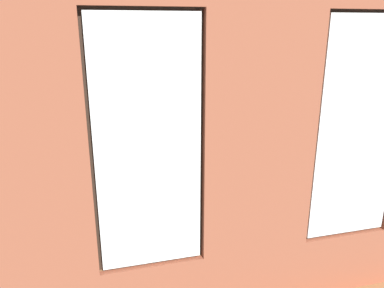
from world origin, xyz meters
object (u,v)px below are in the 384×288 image
at_px(candle_jar, 171,177).
at_px(potted_plant_foreground_right, 26,124).
at_px(table_plant_small, 185,174).
at_px(cup_ceramic, 208,172).
at_px(coffee_table, 185,184).
at_px(potted_plant_near_tv, 14,214).
at_px(couch_left, 346,175).
at_px(potted_plant_by_left_couch, 284,150).
at_px(remote_gray, 157,187).
at_px(papasan_chair, 152,147).
at_px(remote_black, 194,183).
at_px(potted_plant_between_couches, 301,186).
at_px(potted_plant_mid_room_small, 228,159).
at_px(couch_by_window, 196,246).
at_px(potted_plant_corner_near_left, 283,121).

xyz_separation_m(candle_jar, potted_plant_foreground_right, (2.32, -2.09, 0.47)).
distance_m(table_plant_small, potted_plant_foreground_right, 3.35).
bearing_deg(cup_ceramic, potted_plant_foreground_right, -35.07).
height_order(coffee_table, candle_jar, candle_jar).
bearing_deg(potted_plant_foreground_right, table_plant_small, 138.89).
bearing_deg(potted_plant_near_tv, coffee_table, -159.08).
relative_size(couch_left, potted_plant_by_left_couch, 3.35).
height_order(candle_jar, potted_plant_near_tv, potted_plant_near_tv).
distance_m(remote_gray, potted_plant_foreground_right, 3.14).
bearing_deg(table_plant_small, papasan_chair, -82.70).
height_order(remote_black, papasan_chair, papasan_chair).
distance_m(couch_left, candle_jar, 2.91).
bearing_deg(coffee_table, remote_gray, 14.88).
height_order(couch_left, table_plant_small, couch_left).
bearing_deg(coffee_table, potted_plant_between_couches, 123.04).
height_order(potted_plant_near_tv, potted_plant_between_couches, potted_plant_near_tv).
height_order(candle_jar, potted_plant_between_couches, potted_plant_between_couches).
height_order(potted_plant_foreground_right, potted_plant_mid_room_small, potted_plant_foreground_right).
bearing_deg(cup_ceramic, papasan_chair, -68.66).
height_order(couch_left, papasan_chair, couch_left).
xyz_separation_m(potted_plant_by_left_couch, potted_plant_near_tv, (4.55, 2.01, 0.26)).
xyz_separation_m(couch_by_window, table_plant_small, (-0.27, -1.61, 0.22)).
bearing_deg(table_plant_small, potted_plant_between_couches, 123.04).
bearing_deg(couch_left, potted_plant_between_couches, -50.32).
xyz_separation_m(couch_left, cup_ceramic, (2.29, -0.38, 0.15)).
bearing_deg(papasan_chair, couch_left, 145.45).
relative_size(table_plant_small, remote_black, 1.34).
distance_m(potted_plant_near_tv, potted_plant_between_couches, 3.37).
bearing_deg(couch_left, papasan_chair, -123.45).
distance_m(papasan_chair, potted_plant_between_couches, 3.61).
distance_m(remote_black, potted_plant_corner_near_left, 3.63).
distance_m(coffee_table, potted_plant_foreground_right, 3.38).
xyz_separation_m(papasan_chair, potted_plant_by_left_couch, (-2.53, 0.62, -0.08)).
bearing_deg(cup_ceramic, coffee_table, 18.68).
relative_size(remote_gray, potted_plant_corner_near_left, 0.15).
bearing_deg(papasan_chair, potted_plant_corner_near_left, -171.11).
distance_m(remote_black, potted_plant_near_tv, 2.48).
xyz_separation_m(candle_jar, potted_plant_near_tv, (2.06, 0.96, 0.14)).
bearing_deg(potted_plant_by_left_couch, potted_plant_mid_room_small, 7.75).
bearing_deg(papasan_chair, candle_jar, 91.37).
relative_size(candle_jar, potted_plant_mid_room_small, 0.20).
xyz_separation_m(couch_by_window, remote_gray, (0.18, -1.49, 0.10)).
xyz_separation_m(couch_left, potted_plant_corner_near_left, (-0.15, -2.50, 0.31)).
xyz_separation_m(papasan_chair, potted_plant_mid_room_small, (-1.29, 0.79, -0.10)).
xyz_separation_m(couch_by_window, potted_plant_near_tv, (1.98, -0.75, 0.29)).
distance_m(cup_ceramic, potted_plant_between_couches, 1.87).
bearing_deg(potted_plant_foreground_right, remote_gray, 131.75).
bearing_deg(potted_plant_foreground_right, potted_plant_mid_room_small, 161.33).
height_order(cup_ceramic, remote_gray, cup_ceramic).
distance_m(couch_left, remote_gray, 3.15).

